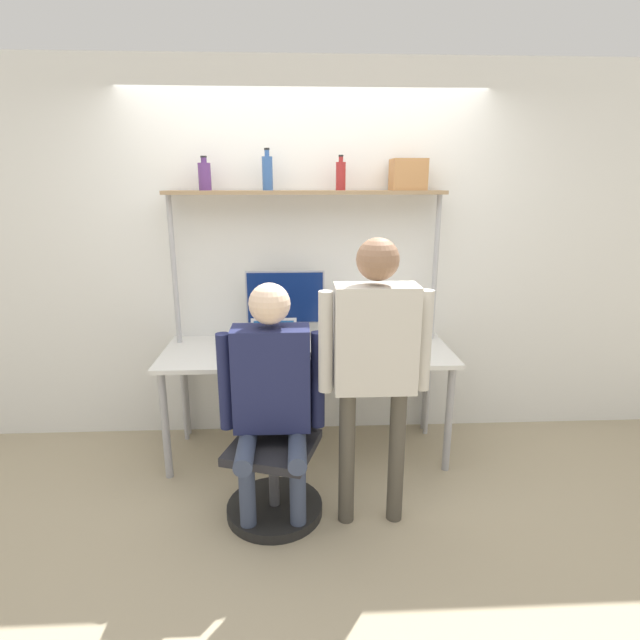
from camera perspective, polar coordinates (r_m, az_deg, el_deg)
The scene contains 14 objects.
ground_plane at distance 3.44m, azimuth -1.20°, elevation -17.77°, with size 12.00×12.00×0.00m, color tan.
wall_back at distance 3.68m, azimuth -1.65°, elevation 7.11°, with size 8.00×0.06×2.70m.
desk at distance 3.46m, azimuth -1.44°, elevation -4.54°, with size 1.97×0.71×0.77m.
shelf_unit at distance 3.48m, azimuth -1.62°, elevation 10.32°, with size 1.87×0.27×1.83m.
monitor at distance 3.55m, azimuth -3.99°, elevation 2.10°, with size 0.56×0.20×0.51m.
laptop at distance 3.33m, azimuth -5.30°, elevation -2.92°, with size 0.31×0.24×0.23m.
cell_phone at distance 3.29m, azimuth -1.26°, elevation -4.19°, with size 0.07×0.15×0.01m.
office_chair at distance 3.05m, azimuth -5.03°, elevation -16.45°, with size 0.58×0.58×0.91m.
person_seated at distance 2.76m, azimuth -5.58°, elevation -7.48°, with size 0.59×0.47×1.38m.
person_standing at distance 2.64m, azimuth 6.30°, elevation -3.38°, with size 0.60×0.22×1.62m.
bottle_blue at distance 3.47m, azimuth -6.03°, elevation 16.42°, with size 0.07×0.07×0.27m.
bottle_purple at distance 3.51m, azimuth -13.05°, elevation 15.75°, with size 0.08×0.08×0.22m.
bottle_red at distance 3.48m, azimuth 2.39°, elevation 16.18°, with size 0.07×0.07×0.23m.
storage_box at distance 3.54m, azimuth 10.02°, elevation 16.05°, with size 0.23×0.22×0.20m.
Camera 1 is at (-0.07, -2.88, 1.88)m, focal length 28.00 mm.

